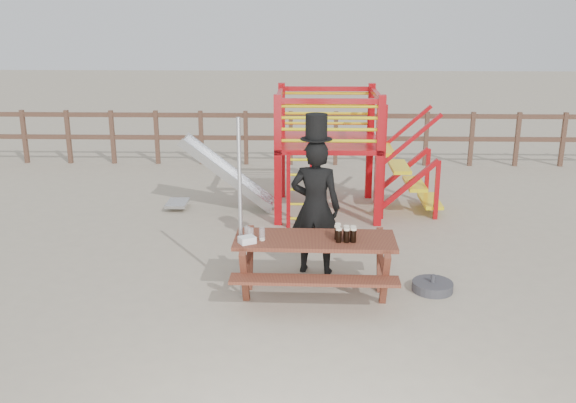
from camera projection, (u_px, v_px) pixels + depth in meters
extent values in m
plane|color=tan|center=(318.00, 299.00, 7.72)|extent=(60.00, 60.00, 0.00)
cube|color=brown|center=(313.00, 116.00, 14.10)|extent=(15.00, 0.06, 0.10)
cube|color=brown|center=(313.00, 138.00, 14.24)|extent=(15.00, 0.06, 0.10)
cube|color=brown|center=(25.00, 137.00, 14.42)|extent=(0.09, 0.09, 1.20)
cube|color=brown|center=(68.00, 137.00, 14.39)|extent=(0.09, 0.09, 1.20)
cube|color=brown|center=(113.00, 137.00, 14.37)|extent=(0.09, 0.09, 1.20)
cube|color=brown|center=(157.00, 137.00, 14.34)|extent=(0.09, 0.09, 1.20)
cube|color=brown|center=(201.00, 138.00, 14.31)|extent=(0.09, 0.09, 1.20)
cube|color=brown|center=(246.00, 138.00, 14.29)|extent=(0.09, 0.09, 1.20)
cube|color=brown|center=(291.00, 138.00, 14.26)|extent=(0.09, 0.09, 1.20)
cube|color=brown|center=(336.00, 138.00, 14.23)|extent=(0.09, 0.09, 1.20)
cube|color=brown|center=(381.00, 139.00, 14.20)|extent=(0.09, 0.09, 1.20)
cube|color=brown|center=(426.00, 139.00, 14.18)|extent=(0.09, 0.09, 1.20)
cube|color=brown|center=(472.00, 139.00, 14.15)|extent=(0.09, 0.09, 1.20)
cube|color=brown|center=(517.00, 139.00, 14.12)|extent=(0.09, 0.09, 1.20)
cube|color=brown|center=(563.00, 140.00, 14.09)|extent=(0.09, 0.09, 1.20)
cube|color=#B20B11|center=(278.00, 161.00, 10.11)|extent=(0.12, 0.12, 2.10)
cube|color=#B20B11|center=(380.00, 162.00, 10.07)|extent=(0.12, 0.12, 2.10)
cube|color=#B20B11|center=(282.00, 141.00, 11.64)|extent=(0.12, 0.12, 2.10)
cube|color=#B20B11|center=(370.00, 142.00, 11.60)|extent=(0.12, 0.12, 2.10)
cube|color=#B20B11|center=(327.00, 142.00, 10.81)|extent=(1.72, 1.72, 0.08)
cube|color=#B20B11|center=(330.00, 101.00, 9.82)|extent=(1.60, 0.08, 0.08)
cube|color=#B20B11|center=(327.00, 89.00, 11.35)|extent=(1.60, 0.08, 0.08)
cube|color=#B20B11|center=(280.00, 94.00, 10.60)|extent=(0.08, 1.60, 0.08)
cube|color=#B20B11|center=(377.00, 95.00, 10.56)|extent=(0.08, 1.60, 0.08)
cylinder|color=yellow|center=(329.00, 141.00, 9.99)|extent=(1.50, 0.05, 0.05)
cylinder|color=yellow|center=(326.00, 123.00, 11.53)|extent=(1.50, 0.05, 0.05)
cylinder|color=yellow|center=(329.00, 129.00, 9.94)|extent=(1.50, 0.05, 0.05)
cylinder|color=yellow|center=(326.00, 113.00, 11.47)|extent=(1.50, 0.05, 0.05)
cylinder|color=yellow|center=(329.00, 118.00, 9.89)|extent=(1.50, 0.05, 0.05)
cylinder|color=yellow|center=(326.00, 103.00, 11.42)|extent=(1.50, 0.05, 0.05)
cylinder|color=yellow|center=(330.00, 106.00, 9.84)|extent=(1.50, 0.05, 0.05)
cylinder|color=yellow|center=(327.00, 93.00, 11.37)|extent=(1.50, 0.05, 0.05)
cube|color=#B20B11|center=(288.00, 191.00, 10.09)|extent=(0.06, 0.06, 1.20)
cube|color=#B20B11|center=(311.00, 191.00, 10.08)|extent=(0.06, 0.06, 1.20)
cylinder|color=yellow|center=(300.00, 218.00, 10.22)|extent=(0.36, 0.04, 0.04)
cylinder|color=yellow|center=(300.00, 204.00, 10.15)|extent=(0.36, 0.04, 0.04)
cylinder|color=yellow|center=(300.00, 190.00, 10.08)|extent=(0.36, 0.04, 0.04)
cylinder|color=yellow|center=(300.00, 175.00, 10.01)|extent=(0.36, 0.04, 0.04)
cylinder|color=yellow|center=(300.00, 160.00, 9.94)|extent=(0.36, 0.04, 0.04)
cube|color=yellow|center=(383.00, 149.00, 10.82)|extent=(0.30, 0.90, 0.06)
cube|color=yellow|center=(399.00, 167.00, 10.90)|extent=(0.30, 0.90, 0.06)
cube|color=yellow|center=(415.00, 184.00, 10.98)|extent=(0.30, 0.90, 0.06)
cube|color=yellow|center=(430.00, 201.00, 11.06)|extent=(0.30, 0.90, 0.06)
cube|color=#B20B11|center=(410.00, 184.00, 10.52)|extent=(0.95, 0.08, 0.86)
cube|color=#B20B11|center=(402.00, 171.00, 11.38)|extent=(0.95, 0.08, 0.86)
cube|color=silver|center=(228.00, 175.00, 11.02)|extent=(1.53, 0.55, 1.21)
cube|color=silver|center=(226.00, 176.00, 10.75)|extent=(1.58, 0.04, 1.28)
cube|color=silver|center=(230.00, 169.00, 11.27)|extent=(1.58, 0.04, 1.28)
cube|color=silver|center=(177.00, 203.00, 11.20)|extent=(0.35, 0.55, 0.05)
cube|color=brown|center=(315.00, 240.00, 7.62)|extent=(1.93, 0.75, 0.05)
cube|color=brown|center=(314.00, 280.00, 7.20)|extent=(1.92, 0.30, 0.04)
cube|color=brown|center=(315.00, 247.00, 8.20)|extent=(1.92, 0.30, 0.04)
cube|color=brown|center=(247.00, 268.00, 7.76)|extent=(0.10, 1.15, 0.69)
cube|color=brown|center=(382.00, 270.00, 7.69)|extent=(0.10, 1.15, 0.69)
imported|color=black|center=(315.00, 207.00, 8.28)|extent=(0.72, 0.54, 1.79)
cube|color=#0C8819|center=(318.00, 189.00, 8.35)|extent=(0.07, 0.03, 0.42)
cylinder|color=black|center=(316.00, 139.00, 8.02)|extent=(0.40, 0.40, 0.01)
cylinder|color=black|center=(316.00, 126.00, 7.98)|extent=(0.27, 0.27, 0.31)
cube|color=white|center=(318.00, 116.00, 8.07)|extent=(0.14, 0.03, 0.04)
cylinder|color=#B2B2B7|center=(240.00, 209.00, 7.54)|extent=(0.05, 0.05, 2.18)
cylinder|color=#37373C|center=(432.00, 286.00, 7.93)|extent=(0.50, 0.50, 0.12)
cylinder|color=#37373C|center=(433.00, 278.00, 7.90)|extent=(0.06, 0.06, 0.10)
cube|color=white|center=(247.00, 240.00, 7.44)|extent=(0.23, 0.21, 0.08)
cylinder|color=black|center=(339.00, 236.00, 7.46)|extent=(0.07, 0.07, 0.15)
cylinder|color=#FFEFD0|center=(339.00, 229.00, 7.44)|extent=(0.07, 0.07, 0.02)
cylinder|color=black|center=(347.00, 236.00, 7.46)|extent=(0.07, 0.07, 0.15)
cylinder|color=#FFEFD0|center=(347.00, 229.00, 7.43)|extent=(0.07, 0.07, 0.02)
cylinder|color=black|center=(353.00, 236.00, 7.46)|extent=(0.07, 0.07, 0.15)
cylinder|color=#FFEFD0|center=(354.00, 229.00, 7.44)|extent=(0.07, 0.07, 0.02)
cylinder|color=black|center=(337.00, 233.00, 7.55)|extent=(0.07, 0.07, 0.15)
cylinder|color=#FFEFD0|center=(338.00, 226.00, 7.53)|extent=(0.07, 0.07, 0.02)
cylinder|color=black|center=(346.00, 233.00, 7.55)|extent=(0.07, 0.07, 0.15)
cylinder|color=#FFEFD0|center=(346.00, 227.00, 7.52)|extent=(0.07, 0.07, 0.02)
cylinder|color=black|center=(353.00, 234.00, 7.53)|extent=(0.07, 0.07, 0.15)
cylinder|color=#FFEFD0|center=(353.00, 227.00, 7.51)|extent=(0.07, 0.07, 0.02)
cylinder|color=black|center=(338.00, 231.00, 7.63)|extent=(0.07, 0.07, 0.15)
cylinder|color=#FFEFD0|center=(338.00, 224.00, 7.60)|extent=(0.07, 0.07, 0.02)
cylinder|color=silver|center=(251.00, 234.00, 7.52)|extent=(0.07, 0.07, 0.15)
cylinder|color=#FFEFD0|center=(251.00, 240.00, 7.54)|extent=(0.06, 0.06, 0.02)
cylinder|color=silver|center=(262.00, 234.00, 7.52)|extent=(0.07, 0.07, 0.15)
cylinder|color=#FFEFD0|center=(262.00, 239.00, 7.54)|extent=(0.06, 0.06, 0.02)
cylinder|color=silver|center=(247.00, 233.00, 7.58)|extent=(0.07, 0.07, 0.15)
cylinder|color=#FFEFD0|center=(247.00, 238.00, 7.60)|extent=(0.06, 0.06, 0.02)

